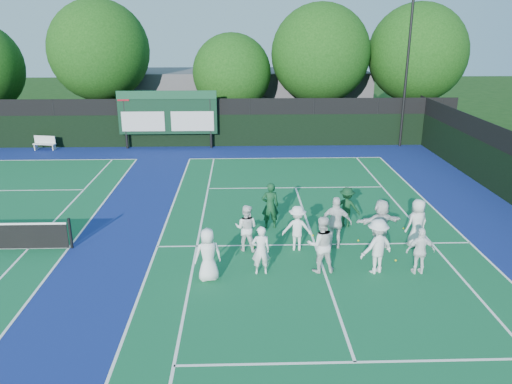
{
  "coord_description": "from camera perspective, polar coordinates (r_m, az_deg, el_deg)",
  "views": [
    {
      "loc": [
        -2.55,
        -14.84,
        7.31
      ],
      "look_at": [
        -2.0,
        3.0,
        1.3
      ],
      "focal_mm": 35.0,
      "sensor_mm": 36.0,
      "label": 1
    }
  ],
  "objects": [
    {
      "name": "ground",
      "position": [
        16.74,
        7.24,
        -7.45
      ],
      "size": [
        120.0,
        120.0,
        0.0
      ],
      "primitive_type": "plane",
      "color": "#14340E",
      "rests_on": "ground"
    },
    {
      "name": "court_apron",
      "position": [
        17.78,
        -12.86,
        -6.15
      ],
      "size": [
        34.0,
        32.0,
        0.01
      ],
      "primitive_type": "cube",
      "color": "navy",
      "rests_on": "ground"
    },
    {
      "name": "near_court",
      "position": [
        17.63,
        6.75,
        -5.99
      ],
      "size": [
        11.05,
        23.85,
        0.01
      ],
      "color": "#135C34",
      "rests_on": "ground"
    },
    {
      "name": "back_fence",
      "position": [
        31.6,
        -8.07,
        7.57
      ],
      "size": [
        34.0,
        0.08,
        3.0
      ],
      "color": "black",
      "rests_on": "ground"
    },
    {
      "name": "scoreboard",
      "position": [
        31.17,
        -10.09,
        8.87
      ],
      "size": [
        6.0,
        0.21,
        3.55
      ],
      "color": "black",
      "rests_on": "ground"
    },
    {
      "name": "clubhouse",
      "position": [
        39.21,
        -0.97,
        10.82
      ],
      "size": [
        18.0,
        6.0,
        4.0
      ],
      "primitive_type": "cube",
      "color": "#555459",
      "rests_on": "ground"
    },
    {
      "name": "light_pole_right",
      "position": [
        32.17,
        17.12,
        16.03
      ],
      "size": [
        1.2,
        0.3,
        10.12
      ],
      "color": "black",
      "rests_on": "ground"
    },
    {
      "name": "bench",
      "position": [
        33.21,
        -23.0,
        5.24
      ],
      "size": [
        1.42,
        0.63,
        0.87
      ],
      "color": "silver",
      "rests_on": "ground"
    },
    {
      "name": "tree_b",
      "position": [
        35.65,
        -17.18,
        14.91
      ],
      "size": [
        6.58,
        6.58,
        8.97
      ],
      "color": "#321F0E",
      "rests_on": "ground"
    },
    {
      "name": "tree_c",
      "position": [
        34.57,
        -2.51,
        13.21
      ],
      "size": [
        5.27,
        5.27,
        6.84
      ],
      "color": "#321F0E",
      "rests_on": "ground"
    },
    {
      "name": "tree_d",
      "position": [
        34.92,
        7.6,
        15.12
      ],
      "size": [
        6.59,
        6.59,
        8.75
      ],
      "color": "#321F0E",
      "rests_on": "ground"
    },
    {
      "name": "tree_e",
      "position": [
        36.53,
        18.14,
        14.58
      ],
      "size": [
        6.59,
        6.59,
        8.77
      ],
      "color": "#321F0E",
      "rests_on": "ground"
    },
    {
      "name": "tennis_ball_1",
      "position": [
        19.59,
        16.52,
        -4.0
      ],
      "size": [
        0.07,
        0.07,
        0.07
      ],
      "primitive_type": "sphere",
      "color": "gold",
      "rests_on": "ground"
    },
    {
      "name": "tennis_ball_2",
      "position": [
        16.97,
        15.68,
        -7.53
      ],
      "size": [
        0.07,
        0.07,
        0.07
      ],
      "primitive_type": "sphere",
      "color": "gold",
      "rests_on": "ground"
    },
    {
      "name": "tennis_ball_3",
      "position": [
        17.26,
        -0.31,
        -6.32
      ],
      "size": [
        0.07,
        0.07,
        0.07
      ],
      "primitive_type": "sphere",
      "color": "gold",
      "rests_on": "ground"
    },
    {
      "name": "tennis_ball_4",
      "position": [
        18.29,
        6.52,
        -4.96
      ],
      "size": [
        0.07,
        0.07,
        0.07
      ],
      "primitive_type": "sphere",
      "color": "gold",
      "rests_on": "ground"
    },
    {
      "name": "tennis_ball_5",
      "position": [
        18.14,
        11.62,
        -5.45
      ],
      "size": [
        0.07,
        0.07,
        0.07
      ],
      "primitive_type": "sphere",
      "color": "gold",
      "rests_on": "ground"
    },
    {
      "name": "player_front_0",
      "position": [
        14.97,
        -5.51,
        -7.15
      ],
      "size": [
        0.91,
        0.71,
        1.65
      ],
      "primitive_type": "imported",
      "rotation": [
        0.0,
        0.0,
        3.39
      ],
      "color": "white",
      "rests_on": "ground"
    },
    {
      "name": "player_front_1",
      "position": [
        15.28,
        0.56,
        -6.67
      ],
      "size": [
        0.6,
        0.42,
        1.57
      ],
      "primitive_type": "imported",
      "rotation": [
        0.0,
        0.0,
        3.22
      ],
      "color": "white",
      "rests_on": "ground"
    },
    {
      "name": "player_front_2",
      "position": [
        15.51,
        7.44,
        -5.95
      ],
      "size": [
        0.92,
        0.73,
        1.81
      ],
      "primitive_type": "imported",
      "rotation": [
        0.0,
        0.0,
        3.2
      ],
      "color": "silver",
      "rests_on": "ground"
    },
    {
      "name": "player_front_3",
      "position": [
        15.76,
        13.65,
        -6.05
      ],
      "size": [
        1.3,
        1.06,
        1.75
      ],
      "primitive_type": "imported",
      "rotation": [
        0.0,
        0.0,
        3.57
      ],
      "color": "white",
      "rests_on": "ground"
    },
    {
      "name": "player_front_4",
      "position": [
        16.1,
        18.27,
        -6.43
      ],
      "size": [
        0.89,
        0.39,
        1.51
      ],
      "primitive_type": "imported",
      "rotation": [
        0.0,
        0.0,
        3.16
      ],
      "color": "white",
      "rests_on": "ground"
    },
    {
      "name": "player_back_0",
      "position": [
        16.83,
        -1.13,
        -4.12
      ],
      "size": [
        0.92,
        0.8,
        1.62
      ],
      "primitive_type": "imported",
      "rotation": [
        0.0,
        0.0,
        2.88
      ],
      "color": "white",
      "rests_on": "ground"
    },
    {
      "name": "player_back_1",
      "position": [
        16.92,
        4.73,
        -4.14
      ],
      "size": [
        1.07,
        0.68,
        1.57
      ],
      "primitive_type": "imported",
      "rotation": [
        0.0,
        0.0,
        3.04
      ],
      "color": "white",
      "rests_on": "ground"
    },
    {
      "name": "player_back_2",
      "position": [
        17.19,
        9.12,
        -3.48
      ],
      "size": [
        1.13,
        0.61,
        1.83
      ],
      "primitive_type": "imported",
      "rotation": [
        0.0,
        0.0,
        2.99
      ],
      "color": "white",
      "rests_on": "ground"
    },
    {
      "name": "player_back_3",
      "position": [
        17.54,
        14.03,
        -3.53
      ],
      "size": [
        1.67,
        0.77,
        1.73
      ],
      "primitive_type": "imported",
      "rotation": [
        0.0,
        0.0,
        3.31
      ],
      "color": "white",
      "rests_on": "ground"
    },
    {
      "name": "player_back_4",
      "position": [
        17.98,
        17.94,
        -3.39
      ],
      "size": [
        0.98,
        0.82,
        1.71
      ],
      "primitive_type": "imported",
      "rotation": [
        0.0,
        0.0,
        3.54
      ],
      "color": "silver",
      "rests_on": "ground"
    },
    {
      "name": "coach_left",
      "position": [
        18.63,
        1.63,
        -1.56
      ],
      "size": [
        0.68,
        0.47,
        1.78
      ],
      "primitive_type": "imported",
      "rotation": [
        0.0,
        0.0,
        3.21
      ],
      "color": "#103D1F",
      "rests_on": "ground"
    },
    {
      "name": "coach_right",
      "position": [
        19.09,
        10.32,
        -1.71
      ],
      "size": [
        1.14,
        0.9,
        1.56
      ],
      "primitive_type": "imported",
      "rotation": [
        0.0,
        0.0,
        2.78
      ],
      "color": "#0E351B",
      "rests_on": "ground"
    }
  ]
}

